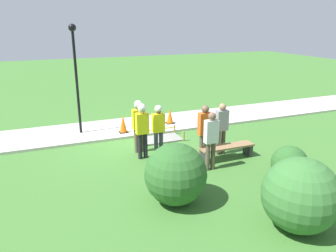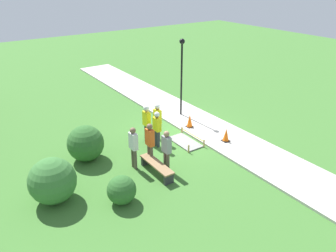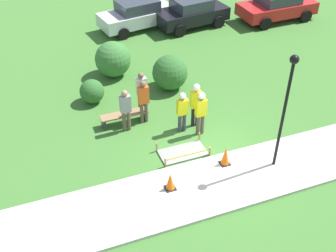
{
  "view_description": "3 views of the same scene",
  "coord_description": "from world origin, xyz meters",
  "px_view_note": "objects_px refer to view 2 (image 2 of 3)",
  "views": [
    {
      "loc": [
        3.16,
        11.51,
        4.28
      ],
      "look_at": [
        -0.76,
        1.79,
        0.93
      ],
      "focal_mm": 35.0,
      "sensor_mm": 36.0,
      "label": 1
    },
    {
      "loc": [
        -11.53,
        8.92,
        7.24
      ],
      "look_at": [
        -0.5,
        1.29,
        0.9
      ],
      "focal_mm": 35.0,
      "sensor_mm": 36.0,
      "label": 2
    },
    {
      "loc": [
        -5.45,
        -9.89,
        9.7
      ],
      "look_at": [
        -1.17,
        1.29,
        0.8
      ],
      "focal_mm": 45.0,
      "sensor_mm": 36.0,
      "label": 3
    }
  ],
  "objects_px": {
    "worker_trainee": "(147,120)",
    "bystander_in_white_shirt": "(166,149)",
    "worker_supervisor": "(157,118)",
    "worker_assistant": "(157,126)",
    "lamppost_near": "(182,67)",
    "traffic_cone_far_patch": "(190,121)",
    "traffic_cone_near_patch": "(226,135)",
    "bystander_in_orange_shirt": "(150,142)",
    "park_bench": "(157,166)",
    "bystander_in_gray_shirt": "(133,145)"
  },
  "relations": [
    {
      "from": "bystander_in_orange_shirt",
      "to": "bystander_in_white_shirt",
      "type": "bearing_deg",
      "value": -160.92
    },
    {
      "from": "traffic_cone_near_patch",
      "to": "worker_supervisor",
      "type": "xyz_separation_m",
      "value": [
        2.12,
        2.4,
        0.68
      ]
    },
    {
      "from": "traffic_cone_far_patch",
      "to": "worker_supervisor",
      "type": "distance_m",
      "value": 2.06
    },
    {
      "from": "worker_trainee",
      "to": "bystander_in_white_shirt",
      "type": "relative_size",
      "value": 1.05
    },
    {
      "from": "worker_assistant",
      "to": "lamppost_near",
      "type": "bearing_deg",
      "value": -53.74
    },
    {
      "from": "traffic_cone_far_patch",
      "to": "worker_supervisor",
      "type": "relative_size",
      "value": 0.38
    },
    {
      "from": "bystander_in_orange_shirt",
      "to": "bystander_in_gray_shirt",
      "type": "bearing_deg",
      "value": 78.37
    },
    {
      "from": "lamppost_near",
      "to": "worker_assistant",
      "type": "bearing_deg",
      "value": 126.26
    },
    {
      "from": "worker_assistant",
      "to": "worker_trainee",
      "type": "relative_size",
      "value": 0.92
    },
    {
      "from": "park_bench",
      "to": "bystander_in_orange_shirt",
      "type": "relative_size",
      "value": 1.01
    },
    {
      "from": "park_bench",
      "to": "worker_assistant",
      "type": "bearing_deg",
      "value": -33.49
    },
    {
      "from": "traffic_cone_far_patch",
      "to": "worker_trainee",
      "type": "height_order",
      "value": "worker_trainee"
    },
    {
      "from": "traffic_cone_far_patch",
      "to": "park_bench",
      "type": "distance_m",
      "value": 4.39
    },
    {
      "from": "bystander_in_gray_shirt",
      "to": "worker_supervisor",
      "type": "bearing_deg",
      "value": -53.87
    },
    {
      "from": "park_bench",
      "to": "bystander_in_gray_shirt",
      "type": "height_order",
      "value": "bystander_in_gray_shirt"
    },
    {
      "from": "traffic_cone_near_patch",
      "to": "park_bench",
      "type": "xyz_separation_m",
      "value": [
        -0.34,
        4.04,
        -0.08
      ]
    },
    {
      "from": "traffic_cone_near_patch",
      "to": "bystander_in_white_shirt",
      "type": "xyz_separation_m",
      "value": [
        -0.37,
        3.6,
        0.59
      ]
    },
    {
      "from": "worker_supervisor",
      "to": "lamppost_near",
      "type": "relative_size",
      "value": 0.44
    },
    {
      "from": "bystander_in_orange_shirt",
      "to": "worker_supervisor",
      "type": "bearing_deg",
      "value": -40.76
    },
    {
      "from": "bystander_in_orange_shirt",
      "to": "bystander_in_white_shirt",
      "type": "distance_m",
      "value": 0.83
    },
    {
      "from": "park_bench",
      "to": "bystander_in_gray_shirt",
      "type": "bearing_deg",
      "value": 29.61
    },
    {
      "from": "bystander_in_orange_shirt",
      "to": "worker_trainee",
      "type": "bearing_deg",
      "value": -27.45
    },
    {
      "from": "traffic_cone_far_patch",
      "to": "traffic_cone_near_patch",
      "type": "bearing_deg",
      "value": -168.6
    },
    {
      "from": "worker_supervisor",
      "to": "bystander_in_gray_shirt",
      "type": "xyz_separation_m",
      "value": [
        -1.57,
        2.15,
        -0.06
      ]
    },
    {
      "from": "worker_assistant",
      "to": "bystander_in_orange_shirt",
      "type": "bearing_deg",
      "value": 136.62
    },
    {
      "from": "traffic_cone_far_patch",
      "to": "park_bench",
      "type": "xyz_separation_m",
      "value": [
        -2.5,
        3.6,
        -0.11
      ]
    },
    {
      "from": "park_bench",
      "to": "bystander_in_orange_shirt",
      "type": "height_order",
      "value": "bystander_in_orange_shirt"
    },
    {
      "from": "worker_assistant",
      "to": "traffic_cone_far_patch",
      "type": "bearing_deg",
      "value": -75.44
    },
    {
      "from": "traffic_cone_far_patch",
      "to": "bystander_in_orange_shirt",
      "type": "distance_m",
      "value": 3.9
    },
    {
      "from": "traffic_cone_near_patch",
      "to": "worker_trainee",
      "type": "xyz_separation_m",
      "value": [
        2.16,
        2.96,
        0.7
      ]
    },
    {
      "from": "worker_assistant",
      "to": "worker_trainee",
      "type": "distance_m",
      "value": 0.64
    },
    {
      "from": "traffic_cone_near_patch",
      "to": "bystander_in_white_shirt",
      "type": "height_order",
      "value": "bystander_in_white_shirt"
    },
    {
      "from": "traffic_cone_near_patch",
      "to": "bystander_in_orange_shirt",
      "type": "bearing_deg",
      "value": 83.92
    },
    {
      "from": "traffic_cone_near_patch",
      "to": "bystander_in_orange_shirt",
      "type": "relative_size",
      "value": 0.34
    },
    {
      "from": "traffic_cone_near_patch",
      "to": "worker_supervisor",
      "type": "distance_m",
      "value": 3.27
    },
    {
      "from": "traffic_cone_near_patch",
      "to": "worker_trainee",
      "type": "bearing_deg",
      "value": 53.79
    },
    {
      "from": "traffic_cone_near_patch",
      "to": "bystander_in_gray_shirt",
      "type": "distance_m",
      "value": 4.62
    },
    {
      "from": "worker_supervisor",
      "to": "lamppost_near",
      "type": "distance_m",
      "value": 3.47
    },
    {
      "from": "park_bench",
      "to": "bystander_in_white_shirt",
      "type": "height_order",
      "value": "bystander_in_white_shirt"
    },
    {
      "from": "bystander_in_orange_shirt",
      "to": "lamppost_near",
      "type": "xyz_separation_m",
      "value": [
        3.31,
        -4.04,
        1.72
      ]
    },
    {
      "from": "worker_trainee",
      "to": "lamppost_near",
      "type": "height_order",
      "value": "lamppost_near"
    },
    {
      "from": "bystander_in_orange_shirt",
      "to": "bystander_in_white_shirt",
      "type": "height_order",
      "value": "bystander_in_orange_shirt"
    },
    {
      "from": "park_bench",
      "to": "worker_assistant",
      "type": "height_order",
      "value": "worker_assistant"
    },
    {
      "from": "worker_trainee",
      "to": "bystander_in_white_shirt",
      "type": "xyz_separation_m",
      "value": [
        -2.54,
        0.64,
        -0.11
      ]
    },
    {
      "from": "bystander_in_white_shirt",
      "to": "worker_supervisor",
      "type": "bearing_deg",
      "value": -25.69
    },
    {
      "from": "worker_trainee",
      "to": "lamppost_near",
      "type": "relative_size",
      "value": 0.45
    },
    {
      "from": "worker_supervisor",
      "to": "bystander_in_white_shirt",
      "type": "bearing_deg",
      "value": 154.31
    },
    {
      "from": "worker_assistant",
      "to": "worker_trainee",
      "type": "bearing_deg",
      "value": 15.42
    },
    {
      "from": "worker_assistant",
      "to": "bystander_in_white_shirt",
      "type": "relative_size",
      "value": 0.96
    },
    {
      "from": "worker_trainee",
      "to": "lamppost_near",
      "type": "xyz_separation_m",
      "value": [
        1.56,
        -3.13,
        1.67
      ]
    }
  ]
}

